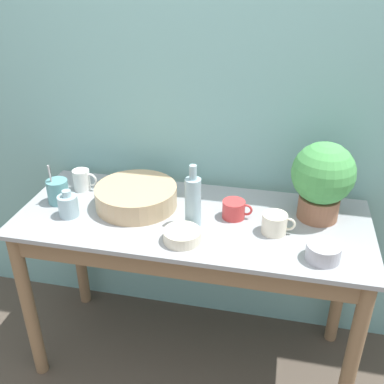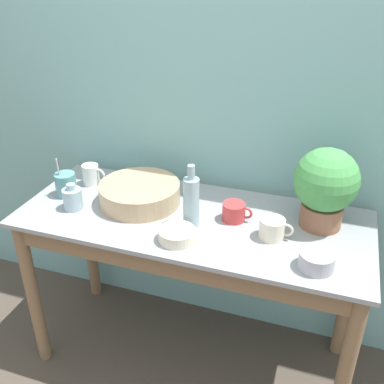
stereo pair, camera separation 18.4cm
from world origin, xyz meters
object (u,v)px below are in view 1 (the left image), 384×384
Objects in this scene: bottle_tall at (193,201)px; bottle_short at (68,205)px; mug_cream at (275,223)px; bowl_wash_large at (136,196)px; mug_white at (82,180)px; utensil_cup at (58,191)px; bowl_small_cream at (183,236)px; potted_plant at (323,178)px; mug_red at (234,209)px; bowl_small_steel at (323,252)px.

bottle_tall is 0.53m from bottle_short.
mug_cream is at bearing 2.39° from bottle_tall.
bowl_wash_large is 0.31m from mug_white.
bottle_short is at bearing -45.20° from utensil_cup.
bowl_small_cream is at bearing -29.39° from mug_white.
utensil_cup is (-0.05, -0.14, 0.00)m from mug_white.
utensil_cup reaches higher than mug_white.
utensil_cup is at bearing -111.92° from mug_white.
mug_cream is 0.91× the size of bowl_small_cream.
mug_white is (-0.04, 0.23, 0.00)m from bottle_short.
potted_plant reaches higher than bowl_wash_large.
bowl_small_cream is (-0.34, -0.14, -0.02)m from mug_cream.
bowl_small_steel is (0.35, -0.22, -0.01)m from mug_red.
bowl_wash_large is 0.82m from bowl_small_steel.
bottle_tall is at bearing -18.50° from mug_white.
potted_plant is at bearing 5.73° from utensil_cup.
potted_plant is 0.79m from bowl_wash_large.
utensil_cup reaches higher than mug_red.
utensil_cup reaches higher than bottle_short.
utensil_cup is at bearing -172.61° from bowl_wash_large.
bowl_wash_large is at bearing 139.47° from bowl_small_cream.
potted_plant reaches higher than mug_red.
utensil_cup is (-0.78, -0.04, 0.02)m from mug_red.
bowl_small_cream is (-0.17, -0.22, -0.01)m from mug_red.
potted_plant is 2.66× the size of bowl_small_steel.
utensil_cup reaches higher than bowl_small_steel.
mug_cream is 0.92m from mug_white.
utensil_cup is at bearing -177.20° from mug_red.
bottle_short is 0.52m from bowl_small_cream.
bowl_small_steel is 1.15m from utensil_cup.
mug_white is at bearing 68.08° from utensil_cup.
bottle_tall is 1.42× the size of utensil_cup.
bottle_short is 1.03× the size of mug_white.
bottle_short reaches higher than mug_red.
mug_cream is at bearing -137.64° from potted_plant.
bottle_tall reaches higher than mug_cream.
bottle_short is 1.04m from bowl_small_steel.
potted_plant is 2.52× the size of mug_cream.
bowl_wash_large is 2.83× the size of bowl_small_steel.
mug_red is at bearing 155.10° from mug_cream.
mug_red reaches higher than bowl_small_steel.
bowl_small_steel is at bearing -32.00° from mug_red.
mug_white is at bearing 150.61° from bowl_small_cream.
bottle_short is (-0.25, -0.14, 0.00)m from bowl_wash_large.
mug_red is (-0.34, -0.07, -0.15)m from potted_plant.
potted_plant is 1.08m from mug_white.
utensil_cup is (-0.61, 0.18, 0.03)m from bowl_small_cream.
bottle_tall is 0.34m from mug_cream.
mug_cream is at bearing -11.13° from mug_white.
bottle_short is 0.95× the size of bowl_small_steel.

